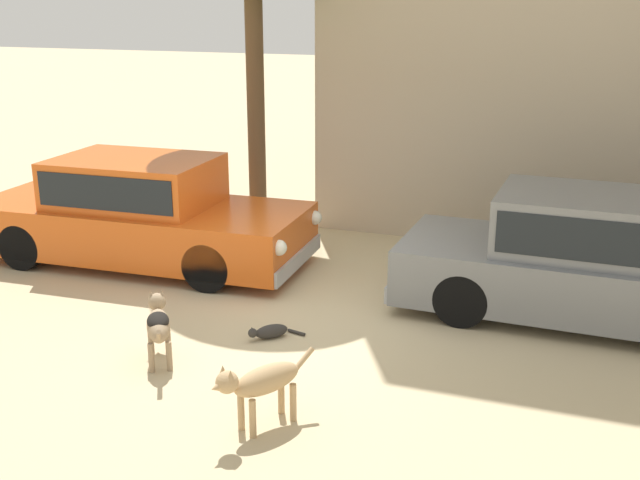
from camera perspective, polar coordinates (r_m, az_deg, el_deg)
The scene contains 6 objects.
ground_plane at distance 9.17m, azimuth -1.96°, elevation -5.56°, with size 80.00×80.00×0.00m, color tan.
parked_sedan_nearest at distance 11.10m, azimuth -13.12°, elevation 2.07°, with size 4.85×1.97×1.48m.
parked_sedan_second at distance 9.39m, azimuth 18.85°, elevation -1.25°, with size 4.38×1.81×1.47m.
stray_dog_spotted at distance 8.09m, azimuth -11.78°, elevation -5.99°, with size 0.61×0.91×0.64m.
stray_dog_tan at distance 6.76m, azimuth -4.40°, elevation -10.35°, with size 0.61×0.98×0.68m.
stray_cat at distance 8.57m, azimuth -3.69°, elevation -6.71°, with size 0.54×0.43×0.16m.
Camera 1 is at (3.19, -7.82, 3.58)m, focal length 43.66 mm.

